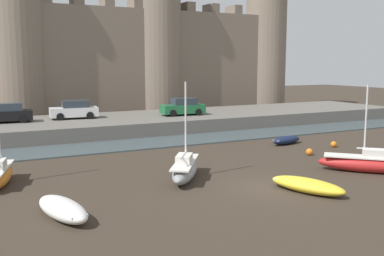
% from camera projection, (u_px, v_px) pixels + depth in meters
% --- Properties ---
extents(ground_plane, '(160.00, 160.00, 0.00)m').
position_uv_depth(ground_plane, '(266.00, 187.00, 22.45)').
color(ground_plane, '#382D23').
extents(water_channel, '(80.00, 4.50, 0.10)m').
position_uv_depth(water_channel, '(158.00, 142.00, 34.79)').
color(water_channel, '#47565B').
rests_on(water_channel, ground).
extents(quay_road, '(58.94, 10.00, 1.25)m').
position_uv_depth(quay_road, '(127.00, 124.00, 41.10)').
color(quay_road, '#666059').
rests_on(quay_road, ground).
extents(castle, '(52.94, 6.00, 20.63)m').
position_uv_depth(castle, '(93.00, 49.00, 49.84)').
color(castle, '#7A6B5B').
rests_on(castle, ground).
extents(sailboat_foreground_left, '(3.65, 4.59, 5.19)m').
position_uv_depth(sailboat_foreground_left, '(185.00, 169.00, 23.84)').
color(sailboat_foreground_left, gray).
rests_on(sailboat_foreground_left, ground).
extents(sailboat_foreground_centre, '(1.96, 4.24, 5.68)m').
position_uv_depth(sailboat_foreground_centre, '(0.00, 174.00, 22.72)').
color(sailboat_foreground_centre, orange).
rests_on(sailboat_foreground_centre, ground).
extents(rowboat_foreground_right, '(2.04, 3.82, 0.79)m').
position_uv_depth(rowboat_foreground_right, '(63.00, 209.00, 17.87)').
color(rowboat_foreground_right, silver).
rests_on(rowboat_foreground_right, ground).
extents(sailboat_near_channel_left, '(4.82, 4.85, 4.98)m').
position_uv_depth(sailboat_near_channel_left, '(369.00, 163.00, 25.41)').
color(sailboat_near_channel_left, red).
rests_on(sailboat_near_channel_left, ground).
extents(rowboat_near_channel_right, '(3.09, 1.57, 0.64)m').
position_uv_depth(rowboat_near_channel_right, '(286.00, 140.00, 34.27)').
color(rowboat_near_channel_right, '#141E3D').
rests_on(rowboat_near_channel_right, ground).
extents(rowboat_midflat_left, '(2.52, 4.05, 0.68)m').
position_uv_depth(rowboat_midflat_left, '(307.00, 185.00, 21.51)').
color(rowboat_midflat_left, yellow).
rests_on(rowboat_midflat_left, ground).
extents(mooring_buoy_off_centre, '(0.44, 0.44, 0.44)m').
position_uv_depth(mooring_buoy_off_centre, '(334.00, 144.00, 33.04)').
color(mooring_buoy_off_centre, orange).
rests_on(mooring_buoy_off_centre, ground).
extents(mooring_buoy_near_shore, '(0.46, 0.46, 0.46)m').
position_uv_depth(mooring_buoy_near_shore, '(309.00, 152.00, 30.15)').
color(mooring_buoy_near_shore, orange).
rests_on(mooring_buoy_near_shore, ground).
extents(mooring_buoy_mid_mud, '(0.51, 0.51, 0.51)m').
position_uv_depth(mooring_buoy_mid_mud, '(368.00, 153.00, 29.69)').
color(mooring_buoy_mid_mud, '#E04C1E').
rests_on(mooring_buoy_mid_mud, ground).
extents(car_quay_centre_west, '(4.22, 2.12, 1.62)m').
position_uv_depth(car_quay_centre_west, '(74.00, 110.00, 39.74)').
color(car_quay_centre_west, silver).
rests_on(car_quay_centre_west, quay_road).
extents(car_quay_centre_east, '(4.22, 2.12, 1.62)m').
position_uv_depth(car_quay_centre_east, '(183.00, 107.00, 42.41)').
color(car_quay_centre_east, '#1E6638').
rests_on(car_quay_centre_east, quay_road).
extents(car_quay_west, '(4.22, 2.12, 1.62)m').
position_uv_depth(car_quay_west, '(7.00, 113.00, 37.11)').
color(car_quay_west, black).
rests_on(car_quay_west, quay_road).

